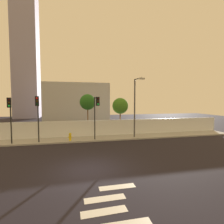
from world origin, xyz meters
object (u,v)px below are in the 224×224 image
object	(u,v)px
traffic_light_left	(38,109)
traffic_light_center	(96,109)
roadside_tree_leftmost	(88,102)
roadside_tree_midleft	(120,106)
fire_hydrant	(70,136)
street_lamp_curbside	(136,103)
traffic_light_right	(10,110)

from	to	relation	value
traffic_light_left	traffic_light_center	size ratio (longest dim) A/B	1.00
traffic_light_center	roadside_tree_leftmost	size ratio (longest dim) A/B	0.89
roadside_tree_leftmost	roadside_tree_midleft	size ratio (longest dim) A/B	1.09
traffic_light_center	fire_hydrant	size ratio (longest dim) A/B	5.55
traffic_light_center	street_lamp_curbside	world-z (taller)	street_lamp_curbside
traffic_light_left	roadside_tree_midleft	xyz separation A→B (m)	(9.06, 3.32, 0.14)
traffic_light_right	roadside_tree_midleft	bearing A→B (deg)	16.17
traffic_light_center	roadside_tree_midleft	size ratio (longest dim) A/B	0.98
traffic_light_left	fire_hydrant	xyz separation A→B (m)	(2.95, 0.53, -2.85)
roadside_tree_midleft	street_lamp_curbside	bearing A→B (deg)	-71.43
traffic_light_center	street_lamp_curbside	xyz separation A→B (m)	(4.41, 0.43, 0.58)
street_lamp_curbside	roadside_tree_midleft	distance (m)	3.05
traffic_light_left	fire_hydrant	bearing A→B (deg)	10.15
fire_hydrant	roadside_tree_midleft	bearing A→B (deg)	24.60
fire_hydrant	roadside_tree_midleft	size ratio (longest dim) A/B	0.18
traffic_light_right	roadside_tree_leftmost	xyz separation A→B (m)	(7.38, 3.32, 0.71)
traffic_light_center	traffic_light_right	xyz separation A→B (m)	(-7.99, -0.03, -0.07)
street_lamp_curbside	roadside_tree_leftmost	bearing A→B (deg)	150.34
traffic_light_center	fire_hydrant	world-z (taller)	traffic_light_center
traffic_light_right	fire_hydrant	distance (m)	6.02
traffic_light_left	roadside_tree_midleft	bearing A→B (deg)	20.16
traffic_light_center	traffic_light_right	distance (m)	7.99
traffic_light_center	roadside_tree_leftmost	bearing A→B (deg)	100.61
traffic_light_center	street_lamp_curbside	size ratio (longest dim) A/B	0.69
traffic_light_center	traffic_light_right	bearing A→B (deg)	-179.78
traffic_light_right	roadside_tree_midleft	world-z (taller)	roadside_tree_midleft
fire_hydrant	street_lamp_curbside	bearing A→B (deg)	-0.52
traffic_light_center	street_lamp_curbside	bearing A→B (deg)	5.51
traffic_light_center	roadside_tree_midleft	bearing A→B (deg)	43.64
traffic_light_right	roadside_tree_midleft	xyz separation A→B (m)	(11.44, 3.32, 0.23)
roadside_tree_midleft	fire_hydrant	bearing A→B (deg)	-155.40
traffic_light_left	roadside_tree_leftmost	xyz separation A→B (m)	(4.99, 3.32, 0.62)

